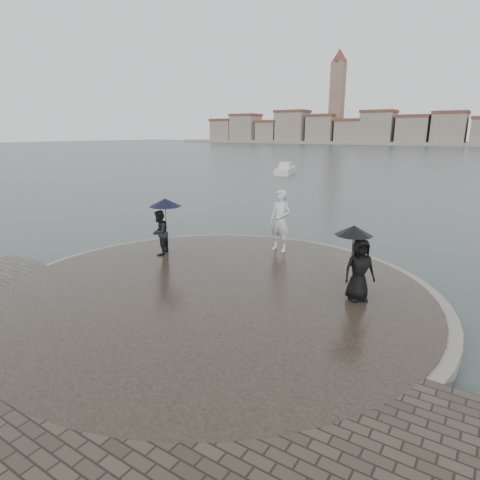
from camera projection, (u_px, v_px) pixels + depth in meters
The scene contains 7 objects.
ground at pixel (119, 353), 8.67m from camera, with size 400.00×400.00×0.00m, color #2B3835.
kerb_ring at pixel (215, 293), 11.46m from camera, with size 12.50×12.50×0.32m, color gray.
quay_tip at pixel (215, 293), 11.45m from camera, with size 11.90×11.90×0.36m, color #2D261E.
statue at pixel (280, 221), 14.63m from camera, with size 0.83×0.54×2.27m, color silver.
visitor_left at pixel (161, 223), 14.15m from camera, with size 1.24×1.14×2.04m.
visitor_right at pixel (358, 259), 10.32m from camera, with size 1.22×1.06×1.95m.
far_skyline at pixel (467, 130), 140.55m from camera, with size 260.00×20.00×37.00m.
Camera 1 is at (6.42, -5.05, 4.61)m, focal length 30.00 mm.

